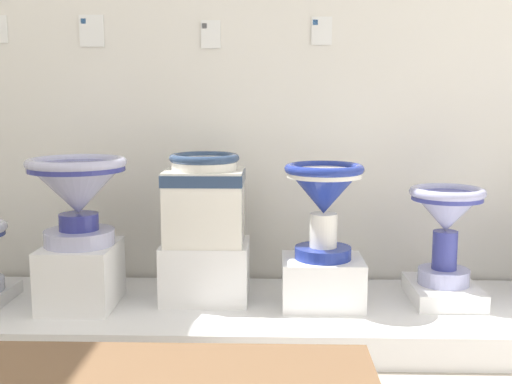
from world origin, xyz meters
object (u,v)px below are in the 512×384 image
Objects in this scene: antique_toilet_pale_glazed at (446,217)px; info_placard_fourth at (321,31)px; plinth_block_slender_white at (81,275)px; antique_toilet_rightmost at (205,196)px; info_placard_second at (92,31)px; antique_toilet_slender_white at (77,189)px; plinth_block_rightmost at (206,271)px; plinth_block_pale_glazed at (443,292)px; antique_toilet_broad_patterned at (324,194)px; plinth_block_broad_patterned at (322,282)px; info_placard_third at (211,34)px.

info_placard_fourth is (-0.53, 0.32, 0.82)m from antique_toilet_pale_glazed.
antique_toilet_rightmost reaches higher than plinth_block_slender_white.
plinth_block_slender_white is 0.63m from antique_toilet_rightmost.
info_placard_second is (-0.04, 0.43, 1.06)m from plinth_block_slender_white.
plinth_block_rightmost is (0.52, 0.10, -0.38)m from antique_toilet_slender_white.
info_placard_second is (-1.60, 0.32, 1.16)m from plinth_block_pale_glazed.
antique_toilet_broad_patterned is 2.76× the size of info_placard_second.
antique_toilet_slender_white is at bearing -178.18° from plinth_block_broad_patterned.
info_placard_third is (-1.04, 0.32, 1.14)m from plinth_block_pale_glazed.
antique_toilet_broad_patterned is 0.95× the size of antique_toilet_pale_glazed.
info_placard_fourth is (0.52, 0.00, 0.01)m from info_placard_third.
info_placard_fourth is (1.08, -0.00, -0.00)m from info_placard_second.
antique_toilet_slender_white is at bearing -175.96° from antique_toilet_pale_glazed.
plinth_block_broad_patterned is 1.58m from info_placard_second.
plinth_block_slender_white is at bearing -178.18° from plinth_block_broad_patterned.
info_placard_fourth reaches higher than plinth_block_slender_white.
antique_toilet_rightmost is at bearing -147.42° from info_placard_fourth.
plinth_block_rightmost is 0.51m from plinth_block_broad_patterned.
antique_toilet_broad_patterned is at bearing -171.73° from antique_toilet_pale_glazed.
antique_toilet_pale_glazed is at bearing 4.04° from plinth_block_slender_white.
info_placard_second reaches higher than plinth_block_rightmost.
plinth_block_rightmost is at bearing 11.09° from antique_toilet_slender_white.
plinth_block_broad_patterned is at bearing 1.82° from plinth_block_slender_white.
antique_toilet_rightmost is 1.13m from plinth_block_pale_glazed.
antique_toilet_rightmost reaches higher than antique_toilet_broad_patterned.
antique_toilet_slender_white is 1.21× the size of plinth_block_broad_patterned.
antique_toilet_broad_patterned is at bearing -171.73° from plinth_block_pale_glazed.
antique_toilet_pale_glazed is at bearing -17.16° from info_placard_third.
info_placard_fourth is at bearing 88.72° from plinth_block_broad_patterned.
plinth_block_pale_glazed is at bearing 8.27° from plinth_block_broad_patterned.
plinth_block_slender_white is 2.43× the size of info_placard_second.
antique_toilet_slender_white is at bearing -175.96° from plinth_block_pale_glazed.
plinth_block_slender_white is 1.57m from plinth_block_pale_glazed.
plinth_block_rightmost is at bearing -30.56° from info_placard_second.
info_placard_third is at bearing 39.65° from plinth_block_slender_white.
info_placard_second is 0.56m from info_placard_third.
info_placard_second is at bearing 168.64° from plinth_block_pale_glazed.
antique_toilet_broad_patterned is at bearing -7.78° from plinth_block_rightmost.
plinth_block_rightmost is 1.25m from info_placard_second.
antique_toilet_slender_white is (0.00, 0.00, 0.37)m from plinth_block_slender_white.
plinth_block_rightmost is 0.93× the size of antique_toilet_broad_patterned.
antique_toilet_broad_patterned reaches higher than plinth_block_slender_white.
plinth_block_slender_white is at bearing -168.91° from antique_toilet_rightmost.
info_placard_fourth is at bearing 22.61° from plinth_block_slender_white.
plinth_block_slender_white is 0.94× the size of plinth_block_pale_glazed.
info_placard_fourth is (1.04, 0.43, 1.06)m from plinth_block_slender_white.
plinth_block_pale_glazed is 2.93× the size of info_placard_third.
antique_toilet_broad_patterned is (1.03, 0.03, 0.35)m from plinth_block_slender_white.
antique_toilet_pale_glazed reaches higher than plinth_block_broad_patterned.
antique_toilet_pale_glazed is (0.00, 0.00, 0.33)m from plinth_block_pale_glazed.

